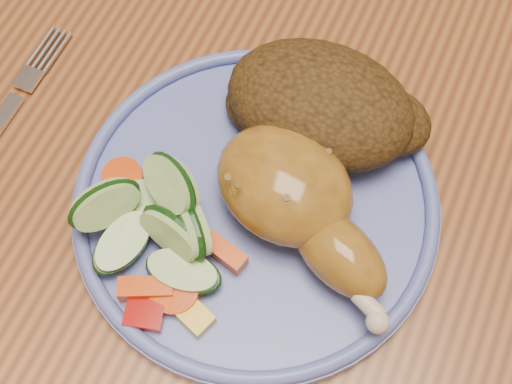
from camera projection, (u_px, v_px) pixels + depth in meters
ground at (292, 343)px, 1.21m from camera, size 4.00×4.00×0.00m
dining_table at (329, 157)px, 0.61m from camera, size 0.90×1.40×0.75m
plate at (256, 205)px, 0.49m from camera, size 0.25×0.25×0.01m
plate_rim at (256, 198)px, 0.48m from camera, size 0.25×0.25×0.01m
chicken_leg at (298, 201)px, 0.46m from camera, size 0.15×0.12×0.05m
rice_pilaf at (324, 106)px, 0.49m from camera, size 0.14×0.10×0.06m
vegetable_pile at (157, 229)px, 0.46m from camera, size 0.12×0.12×0.06m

